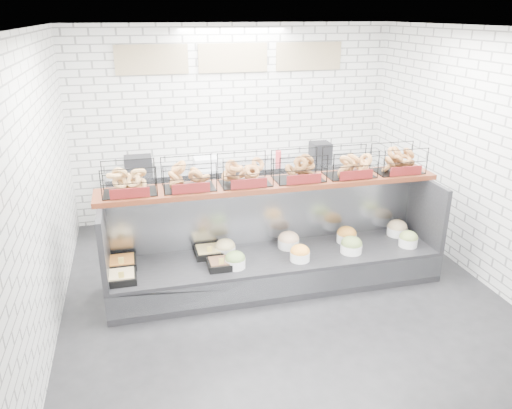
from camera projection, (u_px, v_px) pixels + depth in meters
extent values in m
plane|color=black|center=(283.00, 296.00, 5.91)|extent=(5.50, 5.50, 0.00)
cube|color=silver|center=(234.00, 124.00, 7.85)|extent=(5.00, 0.02, 3.00)
cube|color=silver|center=(37.00, 195.00, 4.80)|extent=(0.02, 5.50, 3.00)
cube|color=silver|center=(486.00, 160.00, 5.93)|extent=(0.02, 5.50, 3.00)
cube|color=white|center=(289.00, 28.00, 4.82)|extent=(5.00, 5.50, 0.02)
cube|color=tan|center=(152.00, 60.00, 7.19)|extent=(1.05, 0.03, 0.42)
cube|color=tan|center=(233.00, 58.00, 7.46)|extent=(1.05, 0.03, 0.42)
cube|color=tan|center=(309.00, 56.00, 7.74)|extent=(1.05, 0.03, 0.42)
cube|color=black|center=(276.00, 269.00, 6.11)|extent=(4.00, 0.90, 0.40)
cube|color=#93969B|center=(287.00, 285.00, 5.71)|extent=(4.00, 0.03, 0.28)
cube|color=#93969B|center=(268.00, 212.00, 6.26)|extent=(4.00, 0.08, 0.80)
cube|color=black|center=(104.00, 242.00, 5.44)|extent=(0.06, 0.90, 0.80)
cube|color=black|center=(425.00, 209.00, 6.34)|extent=(0.06, 0.90, 0.80)
cube|color=black|center=(122.00, 278.00, 5.43)|extent=(0.31, 0.31, 0.08)
cube|color=tan|center=(122.00, 275.00, 5.42)|extent=(0.26, 0.26, 0.04)
cube|color=gold|center=(121.00, 275.00, 5.30)|extent=(0.06, 0.01, 0.08)
cube|color=black|center=(122.00, 263.00, 5.75)|extent=(0.33, 0.33, 0.08)
cube|color=orange|center=(122.00, 260.00, 5.73)|extent=(0.28, 0.28, 0.04)
cube|color=gold|center=(121.00, 261.00, 5.61)|extent=(0.06, 0.01, 0.08)
cube|color=black|center=(220.00, 264.00, 5.72)|extent=(0.28, 0.28, 0.08)
cube|color=brown|center=(220.00, 262.00, 5.70)|extent=(0.24, 0.24, 0.04)
cube|color=gold|center=(221.00, 261.00, 5.60)|extent=(0.06, 0.01, 0.08)
cube|color=black|center=(208.00, 252.00, 6.01)|extent=(0.32, 0.32, 0.08)
cube|color=#D5BA6D|center=(208.00, 250.00, 5.99)|extent=(0.27, 0.27, 0.04)
cube|color=gold|center=(210.00, 249.00, 5.87)|extent=(0.06, 0.01, 0.08)
cylinder|color=white|center=(235.00, 263.00, 5.72)|extent=(0.24, 0.24, 0.11)
ellipsoid|color=olive|center=(235.00, 258.00, 5.70)|extent=(0.23, 0.23, 0.16)
cylinder|color=white|center=(225.00, 250.00, 6.02)|extent=(0.25, 0.25, 0.11)
ellipsoid|color=#CDBC7E|center=(225.00, 246.00, 6.00)|extent=(0.24, 0.24, 0.17)
cylinder|color=white|center=(300.00, 256.00, 5.88)|extent=(0.23, 0.23, 0.11)
ellipsoid|color=orange|center=(300.00, 251.00, 5.86)|extent=(0.23, 0.23, 0.16)
cylinder|color=white|center=(288.00, 243.00, 6.21)|extent=(0.27, 0.27, 0.11)
ellipsoid|color=#DAAF86|center=(289.00, 239.00, 6.19)|extent=(0.26, 0.26, 0.18)
cylinder|color=white|center=(351.00, 248.00, 6.08)|extent=(0.26, 0.26, 0.11)
ellipsoid|color=olive|center=(351.00, 244.00, 6.06)|extent=(0.26, 0.26, 0.18)
cylinder|color=white|center=(346.00, 238.00, 6.36)|extent=(0.25, 0.25, 0.11)
ellipsoid|color=#C17A29|center=(347.00, 233.00, 6.34)|extent=(0.25, 0.25, 0.17)
cylinder|color=white|center=(408.00, 242.00, 6.25)|extent=(0.24, 0.24, 0.11)
ellipsoid|color=olive|center=(409.00, 237.00, 6.22)|extent=(0.23, 0.23, 0.16)
cylinder|color=white|center=(397.00, 231.00, 6.55)|extent=(0.26, 0.26, 0.11)
ellipsoid|color=tan|center=(397.00, 227.00, 6.53)|extent=(0.26, 0.26, 0.18)
cube|color=#471C0F|center=(272.00, 184.00, 5.93)|extent=(4.10, 0.50, 0.06)
cube|color=black|center=(129.00, 179.00, 5.49)|extent=(0.60, 0.38, 0.34)
cube|color=#56100F|center=(130.00, 193.00, 5.34)|extent=(0.42, 0.02, 0.11)
cube|color=black|center=(188.00, 174.00, 5.64)|extent=(0.60, 0.38, 0.34)
cube|color=#56100F|center=(191.00, 188.00, 5.49)|extent=(0.42, 0.02, 0.11)
cube|color=black|center=(245.00, 170.00, 5.79)|extent=(0.60, 0.38, 0.34)
cube|color=#56100F|center=(249.00, 184.00, 5.64)|extent=(0.42, 0.02, 0.11)
cube|color=black|center=(299.00, 166.00, 5.94)|extent=(0.60, 0.38, 0.34)
cube|color=#56100F|center=(304.00, 179.00, 5.79)|extent=(0.42, 0.02, 0.11)
cube|color=black|center=(350.00, 162.00, 6.08)|extent=(0.60, 0.38, 0.34)
cube|color=#56100F|center=(356.00, 175.00, 5.94)|extent=(0.42, 0.02, 0.11)
cube|color=black|center=(399.00, 159.00, 6.23)|extent=(0.60, 0.38, 0.34)
cube|color=#56100F|center=(406.00, 171.00, 6.09)|extent=(0.42, 0.02, 0.11)
cube|color=#93969B|center=(239.00, 193.00, 7.94)|extent=(4.00, 0.60, 0.90)
cube|color=black|center=(138.00, 164.00, 7.43)|extent=(0.40, 0.30, 0.24)
cube|color=silver|center=(206.00, 163.00, 7.59)|extent=(0.35, 0.28, 0.18)
cylinder|color=#C23035|center=(278.00, 158.00, 7.81)|extent=(0.09, 0.09, 0.22)
cube|color=black|center=(320.00, 152.00, 7.99)|extent=(0.30, 0.30, 0.30)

